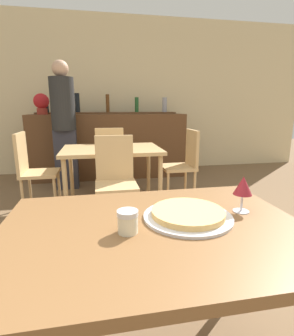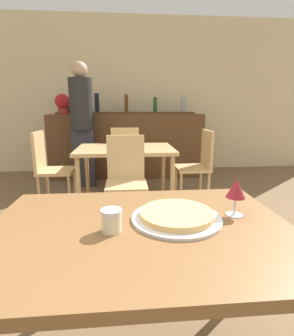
{
  "view_description": "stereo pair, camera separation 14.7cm",
  "coord_description": "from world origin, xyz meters",
  "px_view_note": "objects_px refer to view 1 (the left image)",
  "views": [
    {
      "loc": [
        -0.2,
        -0.91,
        1.2
      ],
      "look_at": [
        0.08,
        0.55,
        0.86
      ],
      "focal_mm": 28.0,
      "sensor_mm": 36.0,
      "label": 1
    },
    {
      "loc": [
        -0.06,
        -0.93,
        1.2
      ],
      "look_at": [
        0.08,
        0.55,
        0.86
      ],
      "focal_mm": 28.0,
      "sensor_mm": 36.0,
      "label": 2
    }
  ],
  "objects_px": {
    "chair_far_side_front": "(115,176)",
    "potted_plant": "(41,103)",
    "cheese_shaker": "(128,221)",
    "person_standing": "(64,121)",
    "chair_far_side_left": "(32,167)",
    "chair_far_side_back": "(110,155)",
    "wine_glass": "(243,187)",
    "pizza_tray": "(188,214)",
    "chair_far_side_right": "(184,161)"
  },
  "relations": [
    {
      "from": "chair_far_side_front",
      "to": "potted_plant",
      "type": "height_order",
      "value": "potted_plant"
    },
    {
      "from": "cheese_shaker",
      "to": "person_standing",
      "type": "distance_m",
      "value": 3.17
    },
    {
      "from": "potted_plant",
      "to": "chair_far_side_left",
      "type": "bearing_deg",
      "value": -85.86
    },
    {
      "from": "chair_far_side_front",
      "to": "chair_far_side_back",
      "type": "relative_size",
      "value": 1.0
    },
    {
      "from": "cheese_shaker",
      "to": "wine_glass",
      "type": "distance_m",
      "value": 0.52
    },
    {
      "from": "pizza_tray",
      "to": "person_standing",
      "type": "xyz_separation_m",
      "value": [
        -0.82,
        3.03,
        0.23
      ]
    },
    {
      "from": "chair_far_side_back",
      "to": "potted_plant",
      "type": "distance_m",
      "value": 1.51
    },
    {
      "from": "chair_far_side_right",
      "to": "pizza_tray",
      "type": "relative_size",
      "value": 2.54
    },
    {
      "from": "chair_far_side_left",
      "to": "person_standing",
      "type": "bearing_deg",
      "value": -17.54
    },
    {
      "from": "chair_far_side_front",
      "to": "wine_glass",
      "type": "bearing_deg",
      "value": -74.02
    },
    {
      "from": "pizza_tray",
      "to": "potted_plant",
      "type": "bearing_deg",
      "value": 108.61
    },
    {
      "from": "chair_far_side_back",
      "to": "cheese_shaker",
      "type": "xyz_separation_m",
      "value": [
        -0.07,
        -2.8,
        0.26
      ]
    },
    {
      "from": "chair_far_side_right",
      "to": "pizza_tray",
      "type": "xyz_separation_m",
      "value": [
        -0.72,
        -2.14,
        0.24
      ]
    },
    {
      "from": "chair_far_side_right",
      "to": "chair_far_side_back",
      "type": "bearing_deg",
      "value": -122.32
    },
    {
      "from": "person_standing",
      "to": "potted_plant",
      "type": "distance_m",
      "value": 0.71
    },
    {
      "from": "chair_far_side_back",
      "to": "chair_far_side_right",
      "type": "bearing_deg",
      "value": 147.68
    },
    {
      "from": "pizza_tray",
      "to": "potted_plant",
      "type": "relative_size",
      "value": 1.11
    },
    {
      "from": "chair_far_side_back",
      "to": "potted_plant",
      "type": "relative_size",
      "value": 2.83
    },
    {
      "from": "chair_far_side_front",
      "to": "potted_plant",
      "type": "xyz_separation_m",
      "value": [
        -1.01,
        1.99,
        0.73
      ]
    },
    {
      "from": "chair_far_side_front",
      "to": "pizza_tray",
      "type": "xyz_separation_m",
      "value": [
        0.19,
        -1.57,
        0.24
      ]
    },
    {
      "from": "chair_far_side_front",
      "to": "person_standing",
      "type": "xyz_separation_m",
      "value": [
        -0.63,
        1.46,
        0.47
      ]
    },
    {
      "from": "pizza_tray",
      "to": "potted_plant",
      "type": "xyz_separation_m",
      "value": [
        -1.2,
        3.56,
        0.49
      ]
    },
    {
      "from": "chair_far_side_right",
      "to": "chair_far_side_left",
      "type": "bearing_deg",
      "value": -90.0
    },
    {
      "from": "chair_far_side_back",
      "to": "wine_glass",
      "type": "relative_size",
      "value": 5.84
    },
    {
      "from": "person_standing",
      "to": "chair_far_side_right",
      "type": "bearing_deg",
      "value": -30.16
    },
    {
      "from": "chair_far_side_left",
      "to": "pizza_tray",
      "type": "bearing_deg",
      "value": -152.91
    },
    {
      "from": "person_standing",
      "to": "potted_plant",
      "type": "bearing_deg",
      "value": 125.93
    },
    {
      "from": "chair_far_side_back",
      "to": "pizza_tray",
      "type": "height_order",
      "value": "chair_far_side_back"
    },
    {
      "from": "chair_far_side_left",
      "to": "chair_far_side_right",
      "type": "bearing_deg",
      "value": -90.0
    },
    {
      "from": "cheese_shaker",
      "to": "wine_glass",
      "type": "xyz_separation_m",
      "value": [
        0.51,
        0.1,
        0.07
      ]
    },
    {
      "from": "chair_far_side_left",
      "to": "pizza_tray",
      "type": "distance_m",
      "value": 2.42
    },
    {
      "from": "chair_far_side_back",
      "to": "chair_far_side_left",
      "type": "height_order",
      "value": "same"
    },
    {
      "from": "cheese_shaker",
      "to": "wine_glass",
      "type": "height_order",
      "value": "wine_glass"
    },
    {
      "from": "person_standing",
      "to": "wine_glass",
      "type": "xyz_separation_m",
      "value": [
        1.07,
        -3.01,
        -0.13
      ]
    },
    {
      "from": "pizza_tray",
      "to": "wine_glass",
      "type": "distance_m",
      "value": 0.27
    },
    {
      "from": "chair_far_side_right",
      "to": "wine_glass",
      "type": "bearing_deg",
      "value": -12.32
    },
    {
      "from": "chair_far_side_front",
      "to": "cheese_shaker",
      "type": "distance_m",
      "value": 1.67
    },
    {
      "from": "chair_far_side_back",
      "to": "person_standing",
      "type": "distance_m",
      "value": 0.84
    },
    {
      "from": "cheese_shaker",
      "to": "potted_plant",
      "type": "bearing_deg",
      "value": 104.51
    },
    {
      "from": "cheese_shaker",
      "to": "potted_plant",
      "type": "distance_m",
      "value": 3.79
    },
    {
      "from": "chair_far_side_front",
      "to": "chair_far_side_left",
      "type": "xyz_separation_m",
      "value": [
        -0.91,
        0.57,
        0.0
      ]
    },
    {
      "from": "chair_far_side_back",
      "to": "cheese_shaker",
      "type": "distance_m",
      "value": 2.81
    },
    {
      "from": "chair_far_side_left",
      "to": "wine_glass",
      "type": "relative_size",
      "value": 5.84
    },
    {
      "from": "wine_glass",
      "to": "potted_plant",
      "type": "height_order",
      "value": "potted_plant"
    },
    {
      "from": "chair_far_side_front",
      "to": "person_standing",
      "type": "distance_m",
      "value": 1.66
    },
    {
      "from": "chair_far_side_front",
      "to": "wine_glass",
      "type": "height_order",
      "value": "chair_far_side_front"
    },
    {
      "from": "chair_far_side_left",
      "to": "chair_far_side_front",
      "type": "bearing_deg",
      "value": -122.32
    },
    {
      "from": "chair_far_side_left",
      "to": "chair_far_side_right",
      "type": "xyz_separation_m",
      "value": [
        1.81,
        0.0,
        0.0
      ]
    },
    {
      "from": "chair_far_side_right",
      "to": "potted_plant",
      "type": "relative_size",
      "value": 2.83
    },
    {
      "from": "wine_glass",
      "to": "chair_far_side_back",
      "type": "bearing_deg",
      "value": 99.34
    }
  ]
}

